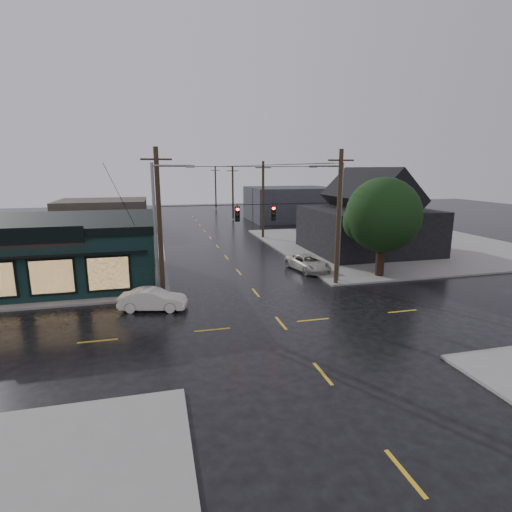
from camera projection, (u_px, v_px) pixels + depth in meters
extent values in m
plane|color=black|center=(281.00, 323.00, 23.12)|extent=(160.00, 160.00, 0.00)
cube|color=gray|center=(12.00, 264.00, 37.25)|extent=(28.00, 28.00, 0.15)
cube|color=gray|center=(391.00, 244.00, 46.83)|extent=(28.00, 28.00, 0.15)
cube|color=black|center=(49.00, 253.00, 31.36)|extent=(16.00, 12.00, 4.20)
cube|color=black|center=(46.00, 223.00, 30.84)|extent=(16.30, 12.30, 0.60)
cube|color=#FF1E14|center=(21.00, 236.00, 25.07)|extent=(7.00, 0.16, 0.90)
cube|color=black|center=(367.00, 230.00, 42.30)|extent=(12.00, 11.00, 4.50)
cylinder|color=black|center=(380.00, 254.00, 32.56)|extent=(0.70, 0.70, 3.65)
sphere|color=black|center=(383.00, 215.00, 31.88)|extent=(5.99, 5.99, 5.99)
cylinder|color=black|center=(254.00, 205.00, 27.92)|extent=(13.00, 0.04, 0.04)
cube|color=#2E2621|center=(103.00, 215.00, 57.17)|extent=(12.00, 10.00, 4.40)
cube|color=#2A2B30|center=(290.00, 204.00, 68.96)|extent=(14.00, 12.00, 5.60)
imported|color=white|center=(153.00, 299.00, 25.17)|extent=(4.39, 2.36, 1.37)
imported|color=beige|center=(308.00, 263.00, 34.90)|extent=(3.10, 5.26, 1.37)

